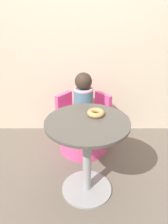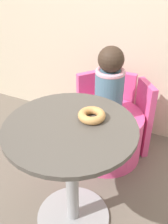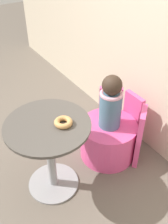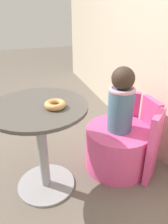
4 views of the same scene
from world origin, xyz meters
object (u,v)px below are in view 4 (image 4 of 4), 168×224
Objects in this scene: round_table at (41,133)px; donut at (55,105)px; child_figure at (121,101)px; tub_chair at (117,148)px.

donut reaches higher than round_table.
donut is (0.07, 0.10, 0.25)m from round_table.
round_table is at bearing -87.14° from child_figure.
tub_chair is at bearing 92.86° from round_table.
round_table is 1.31× the size of tub_chair.
donut is (0.11, -0.56, 0.10)m from child_figure.
donut is at bearing 55.13° from round_table.
child_figure reaches higher than tub_chair.
tub_chair is at bearing 100.77° from donut.
round_table is at bearing -87.14° from tub_chair.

